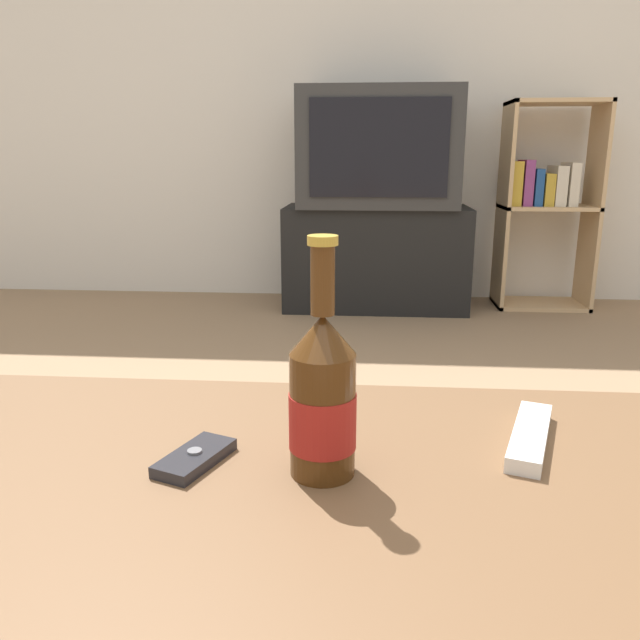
{
  "coord_description": "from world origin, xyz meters",
  "views": [
    {
      "loc": [
        0.11,
        -0.6,
        0.8
      ],
      "look_at": [
        0.03,
        0.34,
        0.55
      ],
      "focal_mm": 35.0,
      "sensor_mm": 36.0,
      "label": 1
    }
  ],
  "objects_px": {
    "bookshelf": "(545,199)",
    "cell_phone": "(195,458)",
    "remote_control": "(530,436)",
    "television": "(378,149)",
    "beer_bottle": "(323,397)",
    "tv_stand": "(376,257)"
  },
  "relations": [
    {
      "from": "beer_bottle",
      "to": "cell_phone",
      "type": "bearing_deg",
      "value": 176.44
    },
    {
      "from": "tv_stand",
      "to": "cell_phone",
      "type": "bearing_deg",
      "value": -94.97
    },
    {
      "from": "beer_bottle",
      "to": "bookshelf",
      "type": "bearing_deg",
      "value": 70.83
    },
    {
      "from": "tv_stand",
      "to": "beer_bottle",
      "type": "xyz_separation_m",
      "value": [
        -0.08,
        -2.68,
        0.27
      ]
    },
    {
      "from": "television",
      "to": "cell_phone",
      "type": "distance_m",
      "value": 2.7
    },
    {
      "from": "tv_stand",
      "to": "beer_bottle",
      "type": "relative_size",
      "value": 3.55
    },
    {
      "from": "bookshelf",
      "to": "cell_phone",
      "type": "bearing_deg",
      "value": -111.98
    },
    {
      "from": "tv_stand",
      "to": "beer_bottle",
      "type": "distance_m",
      "value": 2.7
    },
    {
      "from": "bookshelf",
      "to": "remote_control",
      "type": "distance_m",
      "value": 2.77
    },
    {
      "from": "cell_phone",
      "to": "bookshelf",
      "type": "bearing_deg",
      "value": 89.06
    },
    {
      "from": "bookshelf",
      "to": "remote_control",
      "type": "relative_size",
      "value": 5.74
    },
    {
      "from": "remote_control",
      "to": "beer_bottle",
      "type": "bearing_deg",
      "value": -141.18
    },
    {
      "from": "tv_stand",
      "to": "bookshelf",
      "type": "bearing_deg",
      "value": 5.51
    },
    {
      "from": "tv_stand",
      "to": "bookshelf",
      "type": "distance_m",
      "value": 0.94
    },
    {
      "from": "bookshelf",
      "to": "beer_bottle",
      "type": "bearing_deg",
      "value": -109.17
    },
    {
      "from": "tv_stand",
      "to": "cell_phone",
      "type": "xyz_separation_m",
      "value": [
        -0.23,
        -2.67,
        0.19
      ]
    },
    {
      "from": "cell_phone",
      "to": "remote_control",
      "type": "xyz_separation_m",
      "value": [
        0.4,
        0.08,
        0.0
      ]
    },
    {
      "from": "tv_stand",
      "to": "television",
      "type": "relative_size",
      "value": 1.2
    },
    {
      "from": "remote_control",
      "to": "cell_phone",
      "type": "bearing_deg",
      "value": -149.68
    },
    {
      "from": "bookshelf",
      "to": "tv_stand",
      "type": "bearing_deg",
      "value": -174.49
    },
    {
      "from": "remote_control",
      "to": "bookshelf",
      "type": "bearing_deg",
      "value": 93.72
    },
    {
      "from": "tv_stand",
      "to": "television",
      "type": "height_order",
      "value": "television"
    }
  ]
}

